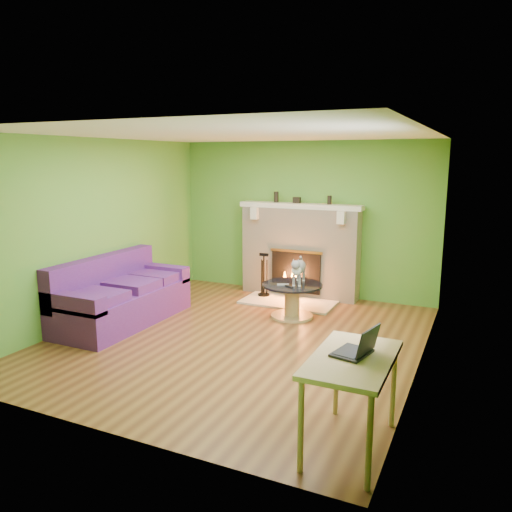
{
  "coord_description": "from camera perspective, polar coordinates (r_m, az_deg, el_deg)",
  "views": [
    {
      "loc": [
        2.82,
        -5.51,
        2.32
      ],
      "look_at": [
        0.07,
        0.4,
        1.04
      ],
      "focal_mm": 35.0,
      "sensor_mm": 36.0,
      "label": 1
    }
  ],
  "objects": [
    {
      "name": "coffee_table",
      "position": [
        7.4,
        4.15,
        -4.81
      ],
      "size": [
        0.89,
        0.89,
        0.5
      ],
      "color": "tan",
      "rests_on": "floor"
    },
    {
      "name": "wall_front",
      "position": [
        4.24,
        -17.68,
        -3.27
      ],
      "size": [
        5.0,
        0.0,
        5.0
      ],
      "primitive_type": "plane",
      "rotation": [
        -1.57,
        0.0,
        0.0
      ],
      "color": "#4E9731",
      "rests_on": "floor"
    },
    {
      "name": "ceiling",
      "position": [
        6.19,
        -2.23,
        13.74
      ],
      "size": [
        5.0,
        5.0,
        0.0
      ],
      "primitive_type": "plane",
      "rotation": [
        3.14,
        0.0,
        0.0
      ],
      "color": "white",
      "rests_on": "wall_back"
    },
    {
      "name": "fireplace",
      "position": [
        8.46,
        5.03,
        0.56
      ],
      "size": [
        2.1,
        0.46,
        1.58
      ],
      "color": "beige",
      "rests_on": "floor"
    },
    {
      "name": "wall_right",
      "position": [
        5.63,
        18.72,
        0.13
      ],
      "size": [
        0.0,
        5.0,
        5.0
      ],
      "primitive_type": "plane",
      "rotation": [
        1.57,
        0.0,
        -1.57
      ],
      "color": "#4E9731",
      "rests_on": "floor"
    },
    {
      "name": "mantel_box",
      "position": [
        8.38,
        4.69,
        6.39
      ],
      "size": [
        0.12,
        0.08,
        0.1
      ],
      "primitive_type": "cube",
      "color": "black",
      "rests_on": "mantel"
    },
    {
      "name": "fire_tools",
      "position": [
        8.39,
        0.9,
        -2.11
      ],
      "size": [
        0.2,
        0.2,
        0.73
      ],
      "primitive_type": null,
      "color": "black",
      "rests_on": "hearth"
    },
    {
      "name": "sofa",
      "position": [
        7.42,
        -15.33,
        -4.54
      ],
      "size": [
        0.95,
        2.09,
        0.94
      ],
      "color": "#4C1B67",
      "rests_on": "floor"
    },
    {
      "name": "laptop",
      "position": [
        4.08,
        10.94,
        -9.35
      ],
      "size": [
        0.35,
        0.38,
        0.24
      ],
      "primitive_type": null,
      "rotation": [
        0.0,
        0.0,
        -0.22
      ],
      "color": "black",
      "rests_on": "desk"
    },
    {
      "name": "remote_black",
      "position": [
        7.17,
        3.81,
        -3.49
      ],
      "size": [
        0.15,
        0.13,
        0.02
      ],
      "primitive_type": "cube",
      "rotation": [
        0.0,
        0.0,
        -0.63
      ],
      "color": "black",
      "rests_on": "coffee_table"
    },
    {
      "name": "window_frame",
      "position": [
        4.71,
        17.54,
        1.23
      ],
      "size": [
        0.0,
        1.2,
        1.2
      ],
      "primitive_type": "plane",
      "rotation": [
        1.57,
        0.0,
        -1.57
      ],
      "color": "silver",
      "rests_on": "wall_right"
    },
    {
      "name": "mantel",
      "position": [
        8.33,
        5.08,
        5.73
      ],
      "size": [
        2.1,
        0.28,
        0.08
      ],
      "primitive_type": "cube",
      "color": "beige",
      "rests_on": "fireplace"
    },
    {
      "name": "cat",
      "position": [
        7.31,
        4.92,
        -1.61
      ],
      "size": [
        0.35,
        0.7,
        0.42
      ],
      "primitive_type": null,
      "rotation": [
        0.0,
        0.0,
        0.17
      ],
      "color": "#5C5D61",
      "rests_on": "coffee_table"
    },
    {
      "name": "desk",
      "position": [
        4.11,
        10.93,
        -12.46
      ],
      "size": [
        0.61,
        1.06,
        0.78
      ],
      "color": "tan",
      "rests_on": "floor"
    },
    {
      "name": "wall_left",
      "position": [
        7.55,
        -17.55,
        2.87
      ],
      "size": [
        0.0,
        5.0,
        5.0
      ],
      "primitive_type": "plane",
      "rotation": [
        1.57,
        0.0,
        1.57
      ],
      "color": "#4E9731",
      "rests_on": "floor"
    },
    {
      "name": "window_pane",
      "position": [
        4.71,
        17.45,
        1.24
      ],
      "size": [
        0.0,
        1.06,
        1.06
      ],
      "primitive_type": "plane",
      "rotation": [
        1.57,
        0.0,
        -1.57
      ],
      "color": "white",
      "rests_on": "wall_right"
    },
    {
      "name": "mantel_vase_left",
      "position": [
        8.51,
        2.32,
        6.76
      ],
      "size": [
        0.08,
        0.08,
        0.18
      ],
      "primitive_type": "cylinder",
      "color": "black",
      "rests_on": "mantel"
    },
    {
      "name": "hearth",
      "position": [
        8.16,
        3.7,
        -5.27
      ],
      "size": [
        1.5,
        0.75,
        0.03
      ],
      "primitive_type": "cube",
      "color": "beige",
      "rests_on": "floor"
    },
    {
      "name": "wall_back",
      "position": [
        8.55,
        5.52,
        4.25
      ],
      "size": [
        5.0,
        0.0,
        5.0
      ],
      "primitive_type": "plane",
      "rotation": [
        1.57,
        0.0,
        0.0
      ],
      "color": "#4E9731",
      "rests_on": "floor"
    },
    {
      "name": "floor",
      "position": [
        6.61,
        -2.05,
        -9.41
      ],
      "size": [
        5.0,
        5.0,
        0.0
      ],
      "primitive_type": "plane",
      "color": "#573118",
      "rests_on": "ground"
    },
    {
      "name": "remote_silver",
      "position": [
        7.27,
        3.1,
        -3.28
      ],
      "size": [
        0.17,
        0.11,
        0.02
      ],
      "primitive_type": "cube",
      "rotation": [
        0.0,
        0.0,
        0.44
      ],
      "color": "gray",
      "rests_on": "coffee_table"
    },
    {
      "name": "mantel_vase_right",
      "position": [
        8.2,
        8.4,
        6.34
      ],
      "size": [
        0.07,
        0.07,
        0.14
      ],
      "primitive_type": "cylinder",
      "color": "black",
      "rests_on": "mantel"
    }
  ]
}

